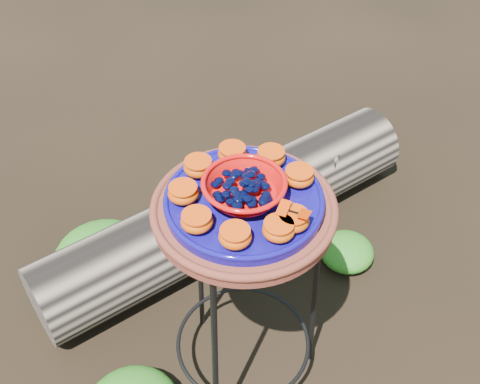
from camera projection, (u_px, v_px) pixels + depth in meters
ground at (243, 367)px, 1.94m from camera, size 60.00×60.00×0.00m
plant_stand at (243, 302)px, 1.69m from camera, size 0.44×0.44×0.70m
terracotta_saucer at (244, 211)px, 1.44m from camera, size 0.44×0.44×0.04m
cobalt_plate at (244, 202)px, 1.42m from camera, size 0.38×0.38×0.03m
red_bowl at (244, 190)px, 1.39m from camera, size 0.19×0.19×0.05m
glass_gems at (244, 178)px, 1.37m from camera, size 0.15×0.15×0.03m
orange_half_0 at (293, 220)px, 1.33m from camera, size 0.07×0.07×0.04m
orange_half_1 at (299, 177)px, 1.44m from camera, size 0.07×0.07×0.04m
orange_half_2 at (271, 157)px, 1.49m from camera, size 0.07×0.07×0.04m
orange_half_3 at (232, 154)px, 1.50m from camera, size 0.07×0.07×0.04m
orange_half_4 at (198, 167)px, 1.46m from camera, size 0.07×0.07×0.04m
orange_half_5 at (183, 193)px, 1.39m from camera, size 0.07×0.07×0.04m
orange_half_6 at (197, 221)px, 1.33m from camera, size 0.07×0.07×0.04m
orange_half_7 at (235, 236)px, 1.30m from camera, size 0.07×0.07×0.04m
orange_half_8 at (278, 230)px, 1.31m from camera, size 0.07×0.07×0.04m
butterfly at (294, 211)px, 1.31m from camera, size 0.10×0.09×0.02m
driftwood_log at (229, 212)px, 2.25m from camera, size 1.53×0.49×0.28m
foliage_right at (347, 251)px, 2.23m from camera, size 0.20×0.20×0.10m
foliage_back at (103, 256)px, 2.16m from camera, size 0.35×0.35×0.18m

